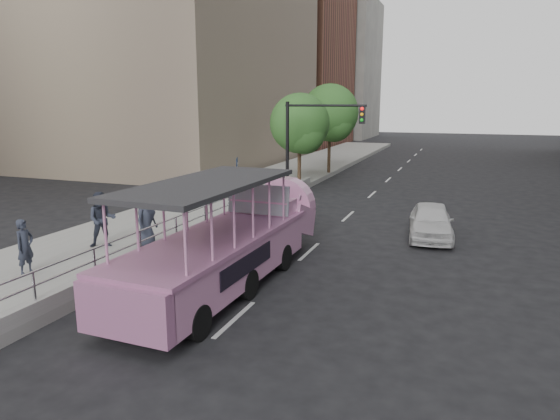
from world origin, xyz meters
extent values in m
plane|color=black|center=(0.00, 0.00, 0.00)|extent=(160.00, 160.00, 0.00)
cube|color=gray|center=(-5.75, 10.00, 0.15)|extent=(5.50, 80.00, 0.30)
cube|color=#A8A7A2|center=(-3.12, 2.00, 0.48)|extent=(0.24, 30.00, 0.36)
cylinder|color=silver|center=(-3.12, -4.00, 1.01)|extent=(0.07, 0.07, 0.70)
cylinder|color=silver|center=(-3.12, -2.00, 1.01)|extent=(0.07, 0.07, 0.70)
cylinder|color=silver|center=(-3.12, 0.00, 1.01)|extent=(0.07, 0.07, 0.70)
cylinder|color=silver|center=(-3.12, 2.00, 1.01)|extent=(0.07, 0.07, 0.70)
cylinder|color=silver|center=(-3.12, 4.00, 1.01)|extent=(0.07, 0.07, 0.70)
cylinder|color=silver|center=(-3.12, 6.00, 1.01)|extent=(0.07, 0.07, 0.70)
cylinder|color=silver|center=(-3.12, 8.00, 1.01)|extent=(0.07, 0.07, 0.70)
cylinder|color=silver|center=(-3.12, 10.00, 1.01)|extent=(0.07, 0.07, 0.70)
cylinder|color=silver|center=(-3.12, 12.00, 1.01)|extent=(0.07, 0.07, 0.70)
cylinder|color=silver|center=(-3.12, 2.00, 1.01)|extent=(0.06, 22.00, 0.06)
cylinder|color=silver|center=(-3.12, 2.00, 1.34)|extent=(0.06, 22.00, 0.06)
cylinder|color=black|center=(-1.31, -3.20, 0.41)|extent=(0.34, 0.82, 0.82)
cylinder|color=black|center=(0.68, -3.25, 0.41)|extent=(0.34, 0.82, 0.82)
cylinder|color=black|center=(-1.25, -0.66, 0.41)|extent=(0.34, 0.82, 0.82)
cylinder|color=black|center=(0.74, -0.71, 0.41)|extent=(0.34, 0.82, 0.82)
cylinder|color=black|center=(-1.19, 1.88, 0.41)|extent=(0.34, 0.82, 0.82)
cylinder|color=black|center=(0.81, 1.83, 0.41)|extent=(0.34, 0.82, 0.82)
cube|color=#BD78A3|center=(-0.25, -0.50, 0.93)|extent=(2.45, 7.49, 1.13)
cube|color=#BD78A3|center=(-0.14, 3.85, 1.16)|extent=(2.27, 1.98, 1.42)
cylinder|color=#BD78A3|center=(-0.12, 4.62, 1.43)|extent=(2.15, 0.69, 2.13)
cube|color=#965882|center=(-0.34, -4.35, 0.93)|extent=(2.28, 0.37, 1.13)
cube|color=#965882|center=(-0.25, -0.50, 1.55)|extent=(2.57, 7.77, 0.11)
cube|color=black|center=(-0.26, -0.86, 3.08)|extent=(2.55, 6.05, 0.13)
cube|color=#A0AABD|center=(-0.18, 2.27, 2.10)|extent=(2.09, 0.24, 0.95)
cube|color=#BD78A3|center=(-0.17, 2.67, 1.83)|extent=(2.02, 0.96, 0.45)
imported|color=silver|center=(4.83, 7.41, 0.67)|extent=(1.99, 4.10, 1.35)
imported|color=#272C3A|center=(-5.65, -1.90, 1.11)|extent=(0.42, 0.61, 1.61)
imported|color=#272C3A|center=(-5.48, 1.14, 1.25)|extent=(1.17, 1.13, 1.90)
imported|color=#272C3A|center=(-4.07, 1.65, 1.25)|extent=(0.62, 0.94, 1.89)
cylinder|color=black|center=(-3.00, 6.62, 1.31)|extent=(0.08, 0.08, 2.62)
cube|color=#0A214C|center=(-3.00, 6.62, 2.41)|extent=(0.26, 0.61, 0.94)
cube|color=silver|center=(-2.97, 6.62, 2.41)|extent=(0.16, 0.39, 0.58)
cylinder|color=black|center=(-2.90, 12.50, 2.60)|extent=(0.18, 0.18, 5.20)
cylinder|color=black|center=(-0.90, 12.50, 5.00)|extent=(4.20, 0.12, 0.12)
cube|color=black|center=(1.00, 12.50, 4.55)|extent=(0.28, 0.22, 0.85)
sphere|color=red|center=(1.00, 12.37, 4.85)|extent=(0.16, 0.16, 0.16)
cylinder|color=#3A251A|center=(-3.40, 16.00, 1.54)|extent=(0.22, 0.22, 3.08)
sphere|color=#306026|center=(-3.40, 16.00, 3.96)|extent=(3.52, 3.52, 3.52)
sphere|color=#306026|center=(-3.00, 15.70, 3.41)|extent=(2.42, 2.42, 2.42)
cylinder|color=#3A251A|center=(-3.20, 22.00, 1.74)|extent=(0.22, 0.22, 3.47)
sphere|color=#306026|center=(-3.20, 22.00, 4.46)|extent=(3.97, 3.97, 3.97)
sphere|color=#306026|center=(-2.80, 21.70, 3.84)|extent=(2.73, 2.73, 2.73)
cube|color=brown|center=(-18.00, 48.00, 13.00)|extent=(18.00, 16.00, 26.00)
cube|color=gray|center=(-16.00, 64.00, 10.00)|extent=(16.00, 14.00, 20.00)
camera|label=1|loc=(5.99, -12.12, 5.11)|focal=32.00mm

